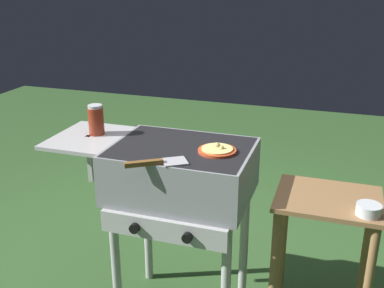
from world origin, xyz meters
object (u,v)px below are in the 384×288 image
prep_table (324,241)px  grill (179,176)px  spatula (157,162)px  pizza_cheese (217,150)px  sauce_jar (96,120)px  topping_bowl_near (369,210)px

prep_table → grill: bearing=-179.6°
spatula → pizza_cheese: bearing=46.8°
sauce_jar → spatula: sauce_jar is taller
pizza_cheese → topping_bowl_near: 0.67m
spatula → topping_bowl_near: 0.86m
pizza_cheese → prep_table: (0.49, 0.01, -0.37)m
spatula → topping_bowl_near: (0.84, 0.11, -0.14)m
pizza_cheese → topping_bowl_near: pizza_cheese is taller
sauce_jar → topping_bowl_near: size_ratio=1.51×
topping_bowl_near → prep_table: bearing=144.4°
sauce_jar → prep_table: (1.11, -0.04, -0.44)m
grill → pizza_cheese: (0.18, -0.00, 0.15)m
sauce_jar → spatula: bearing=-31.6°
grill → sauce_jar: bearing=174.6°
grill → prep_table: (0.67, 0.00, -0.22)m
sauce_jar → topping_bowl_near: sauce_jar is taller
grill → prep_table: size_ratio=1.28×
grill → sauce_jar: sauce_jar is taller
spatula → prep_table: (0.69, 0.22, -0.37)m
grill → sauce_jar: (-0.44, 0.04, 0.22)m
prep_table → spatula: bearing=-162.2°
spatula → topping_bowl_near: size_ratio=2.53×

